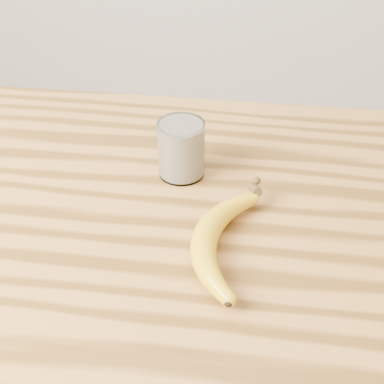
# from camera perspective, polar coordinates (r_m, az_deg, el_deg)

# --- Properties ---
(table) EXTENTS (1.20, 0.80, 0.90)m
(table) POSITION_cam_1_polar(r_m,az_deg,el_deg) (0.91, 1.61, -9.52)
(table) COLOR #A56D30
(table) RESTS_ON ground
(smoothie_glass) EXTENTS (0.08, 0.08, 0.10)m
(smoothie_glass) POSITION_cam_1_polar(r_m,az_deg,el_deg) (0.89, -1.15, 4.62)
(smoothie_glass) COLOR white
(smoothie_glass) RESTS_ON table
(banana) EXTENTS (0.15, 0.32, 0.04)m
(banana) POSITION_cam_1_polar(r_m,az_deg,el_deg) (0.76, 1.35, -4.88)
(banana) COLOR gold
(banana) RESTS_ON table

